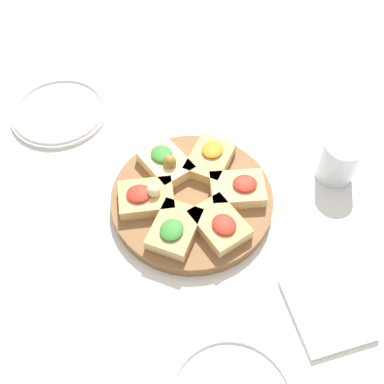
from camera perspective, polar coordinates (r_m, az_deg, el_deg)
The scene contains 11 objects.
ground_plane at distance 0.91m, azimuth 0.00°, elevation -1.41°, with size 3.00×3.00×0.00m, color silver.
serving_board at distance 0.90m, azimuth 0.00°, elevation -0.96°, with size 0.32×0.32×0.03m, color brown.
focaccia_slice_0 at distance 0.93m, azimuth 2.29°, elevation 4.24°, with size 0.13×0.12×0.04m.
focaccia_slice_1 at distance 0.92m, azimuth -3.35°, elevation 3.75°, with size 0.13×0.12×0.05m.
focaccia_slice_2 at distance 0.87m, azimuth -5.83°, elevation -0.53°, with size 0.08×0.11×0.05m.
focaccia_slice_3 at distance 0.83m, azimuth -2.24°, elevation -4.72°, with size 0.13×0.12×0.04m.
focaccia_slice_4 at distance 0.84m, azimuth 3.54°, elevation -4.12°, with size 0.13×0.11×0.04m.
focaccia_slice_5 at distance 0.88m, azimuth 5.87°, elevation 0.42°, with size 0.09×0.11×0.04m.
plate_right at distance 1.11m, azimuth -16.52°, elevation 9.76°, with size 0.22×0.22×0.02m.
water_glass at distance 0.96m, azimuth 18.15°, elevation 3.82°, with size 0.08×0.08×0.09m, color silver.
napkin_stack at distance 0.83m, azimuth 16.75°, elevation -14.06°, with size 0.14×0.12×0.01m, color white.
Camera 1 is at (-0.50, 0.08, 0.75)m, focal length 42.00 mm.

